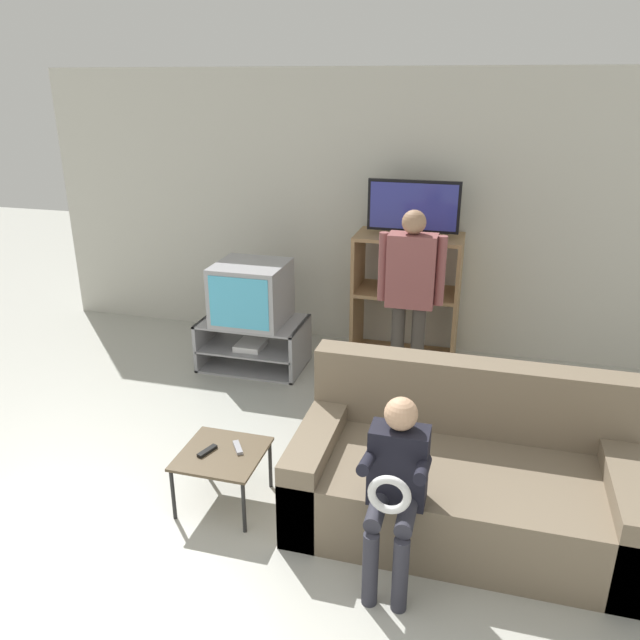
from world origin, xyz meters
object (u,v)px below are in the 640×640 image
Objects in this scene: snack_table at (222,457)px; person_standing_adult at (411,287)px; television_flat at (413,210)px; remote_control_white at (238,448)px; tv_stand at (254,344)px; person_seated_child at (396,480)px; television_main at (251,293)px; remote_control_black at (207,451)px; couch at (462,477)px; folding_stool at (341,368)px; media_shelf at (406,297)px.

person_standing_adult is (0.88, 1.78, 0.62)m from snack_table.
television_flat is 5.61× the size of remote_control_white.
tv_stand is 2.83m from person_seated_child.
television_main is 2.05m from snack_table.
person_standing_adult is at bearing 81.10° from remote_control_black.
tv_stand is 2.61m from couch.
folding_stool is at bearing 66.20° from snack_table.
tv_stand is 1.87× the size of snack_table.
media_shelf is 2.54m from remote_control_white.
person_seated_child reaches higher than couch.
television_main is 0.76× the size of television_flat.
remote_control_black is (0.46, -1.96, 0.15)m from tv_stand.
television_flat reaches higher than folding_stool.
snack_table is (-0.76, -2.50, -0.28)m from media_shelf.
snack_table is 0.10m from remote_control_black.
television_flat is 0.52× the size of person_standing_adult.
television_flat is (1.34, 0.53, 0.71)m from television_main.
folding_stool is 0.58× the size of person_seated_child.
media_shelf is at bearing 106.44° from couch.
person_seated_child is (1.11, -0.33, 0.28)m from snack_table.
television_flat is (1.33, 0.53, 1.20)m from tv_stand.
couch is at bearing -73.97° from television_flat.
television_flat is 2.72m from remote_control_white.
media_shelf is at bearing 99.55° from person_standing_adult.
media_shelf is 8.27× the size of remote_control_black.
snack_table is 2.08m from person_standing_adult.
television_main is 1.46m from person_standing_adult.
remote_control_white reaches higher than snack_table.
television_flat reaches higher than television_main.
television_flat reaches higher than remote_control_black.
snack_table is 1.19m from person_seated_child.
folding_stool is 4.14× the size of remote_control_white.
remote_control_black is 0.19m from remote_control_white.
remote_control_black is at bearing -76.73° from television_main.
media_shelf reaches higher than person_seated_child.
snack_table is at bearing -74.20° from television_main.
remote_control_white is (0.17, 0.09, 0.00)m from remote_control_black.
television_main is at bearing 74.70° from remote_control_white.
remote_control_black and remote_control_white have the same top height.
television_flat is 1.35× the size of folding_stool.
person_seated_child is (0.35, -2.83, -0.00)m from media_shelf.
person_standing_adult is 2.15m from person_seated_child.
person_standing_adult is (-0.55, 1.55, 0.65)m from couch.
couch is at bearing -73.56° from media_shelf.
television_flat is 0.84m from person_standing_adult.
couch reaches higher than snack_table.
media_shelf is (1.31, 0.56, -0.11)m from television_main.
television_main is 1.35m from folding_stool.
person_seated_child is (0.23, -2.11, -0.34)m from person_standing_adult.
television_flat is at bearing 96.58° from person_seated_child.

